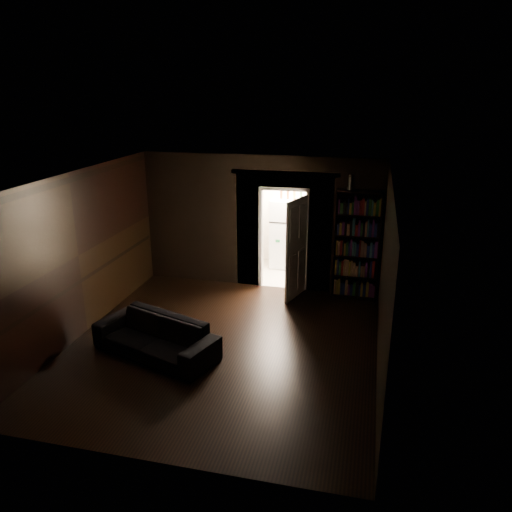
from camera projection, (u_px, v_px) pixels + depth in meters
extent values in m
plane|color=black|center=(223.00, 347.00, 8.28)|extent=(5.50, 5.50, 0.00)
cube|color=black|center=(205.00, 219.00, 10.67)|extent=(2.55, 0.10, 2.80)
cube|color=black|center=(344.00, 227.00, 10.03)|extent=(1.55, 0.10, 2.80)
cube|color=black|center=(285.00, 173.00, 9.95)|extent=(0.90, 0.10, 0.70)
cube|color=black|center=(78.00, 256.00, 8.37)|extent=(0.02, 5.50, 2.80)
cube|color=black|center=(384.00, 281.00, 7.28)|extent=(0.02, 5.50, 2.80)
cube|color=black|center=(144.00, 355.00, 5.30)|extent=(5.00, 0.02, 2.80)
cube|color=beige|center=(219.00, 179.00, 7.37)|extent=(5.00, 5.50, 0.02)
cube|color=silver|center=(283.00, 241.00, 10.35)|extent=(1.04, 0.06, 2.17)
cube|color=beige|center=(289.00, 275.00, 11.55)|extent=(2.20, 1.80, 0.10)
cube|color=white|center=(297.00, 214.00, 11.92)|extent=(2.20, 0.10, 2.40)
cube|color=white|center=(245.00, 220.00, 11.37)|extent=(0.10, 1.60, 2.40)
cube|color=white|center=(338.00, 226.00, 10.91)|extent=(0.10, 1.60, 2.40)
cube|color=white|center=(292.00, 167.00, 10.73)|extent=(2.20, 1.80, 0.10)
cube|color=#BB6473|center=(297.00, 171.00, 11.54)|extent=(2.00, 0.04, 0.26)
imported|color=black|center=(155.00, 331.00, 7.94)|extent=(2.25, 1.51, 0.80)
cube|color=black|center=(356.00, 246.00, 9.87)|extent=(0.92, 0.39, 2.20)
cube|color=white|center=(287.00, 233.00, 11.72)|extent=(0.84, 0.80, 1.65)
cube|color=silver|center=(296.00, 249.00, 9.90)|extent=(0.30, 0.83, 2.05)
cube|color=silver|center=(350.00, 182.00, 9.57)|extent=(0.12, 0.12, 0.29)
cube|color=black|center=(291.00, 193.00, 11.31)|extent=(0.70, 0.15, 0.28)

